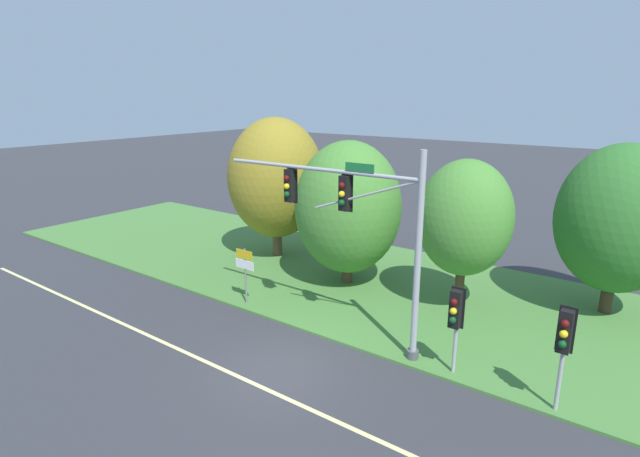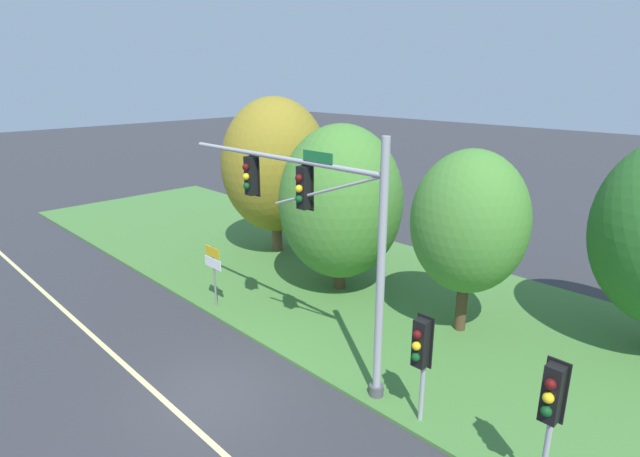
{
  "view_description": "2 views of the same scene",
  "coord_description": "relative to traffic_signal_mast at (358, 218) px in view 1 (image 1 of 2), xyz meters",
  "views": [
    {
      "loc": [
        9.78,
        -11.08,
        8.82
      ],
      "look_at": [
        -1.09,
        3.74,
        3.79
      ],
      "focal_mm": 28.0,
      "sensor_mm": 36.0,
      "label": 1
    },
    {
      "loc": [
        10.6,
        -6.36,
        8.49
      ],
      "look_at": [
        0.23,
        3.92,
        4.0
      ],
      "focal_mm": 28.0,
      "sensor_mm": 36.0,
      "label": 2
    }
  ],
  "objects": [
    {
      "name": "pedestrian_signal_further_along",
      "position": [
        3.73,
        -0.17,
        -2.46
      ],
      "size": [
        0.46,
        0.55,
        2.94
      ],
      "color": "#9EA0A5",
      "rests_on": "grass_verge"
    },
    {
      "name": "tree_behind_signpost",
      "position": [
        1.95,
        4.97,
        -0.72
      ],
      "size": [
        3.79,
        3.79,
        6.22
      ],
      "color": "#4C3823",
      "rests_on": "grass_verge"
    },
    {
      "name": "tree_nearest_road",
      "position": [
        -8.76,
        5.78,
        -0.28
      ],
      "size": [
        5.13,
        5.13,
        7.5
      ],
      "color": "brown",
      "rests_on": "grass_verge"
    },
    {
      "name": "tree_mid_verge",
      "position": [
        7.01,
        8.05,
        -0.63
      ],
      "size": [
        4.74,
        4.74,
        6.9
      ],
      "color": "#423021",
      "rests_on": "grass_verge"
    },
    {
      "name": "tree_left_of_mast",
      "position": [
        -3.4,
        4.62,
        -0.94
      ],
      "size": [
        4.88,
        4.88,
        6.68
      ],
      "color": "#4C3823",
      "rests_on": "grass_verge"
    },
    {
      "name": "lane_stripe",
      "position": [
        -1.06,
        -4.2,
        -4.66
      ],
      "size": [
        36.0,
        0.16,
        0.01
      ],
      "primitive_type": "cube",
      "color": "beige",
      "rests_on": "ground"
    },
    {
      "name": "traffic_signal_mast",
      "position": [
        0.0,
        0.0,
        0.0
      ],
      "size": [
        8.34,
        0.49,
        7.04
      ],
      "color": "#9EA0A5",
      "rests_on": "grass_verge"
    },
    {
      "name": "grass_verge",
      "position": [
        -1.06,
        5.25,
        -4.61
      ],
      "size": [
        48.0,
        11.5,
        0.1
      ],
      "primitive_type": "cube",
      "color": "#477A38",
      "rests_on": "ground"
    },
    {
      "name": "pedestrian_signal_near_kerb",
      "position": [
        6.84,
        -0.34,
        -2.24
      ],
      "size": [
        0.46,
        0.55,
        3.19
      ],
      "color": "#9EA0A5",
      "rests_on": "grass_verge"
    },
    {
      "name": "ground_plane",
      "position": [
        -1.06,
        -3.0,
        -4.66
      ],
      "size": [
        160.0,
        160.0,
        0.0
      ],
      "primitive_type": "plane",
      "color": "#333338"
    },
    {
      "name": "route_sign_post",
      "position": [
        -5.52,
        -0.01,
        -2.92
      ],
      "size": [
        1.01,
        0.08,
        2.42
      ],
      "color": "slate",
      "rests_on": "grass_verge"
    }
  ]
}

